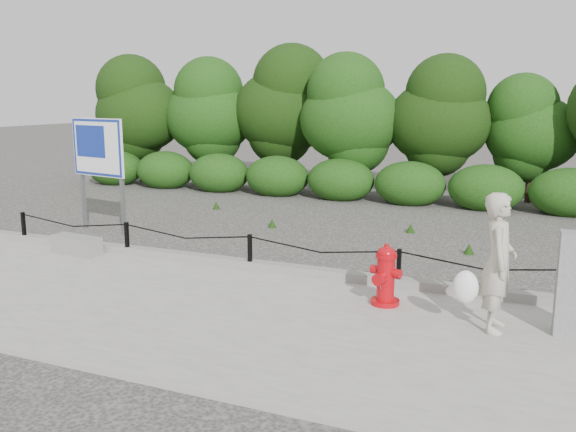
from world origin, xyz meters
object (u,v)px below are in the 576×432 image
(advertising_sign, at_px, (98,153))
(pedestrian, at_px, (496,264))
(concrete_block, at_px, (76,245))
(fire_hydrant, at_px, (385,276))

(advertising_sign, bearing_deg, pedestrian, -7.81)
(concrete_block, bearing_deg, advertising_sign, 117.71)
(fire_hydrant, height_order, advertising_sign, advertising_sign)
(pedestrian, xyz_separation_m, advertising_sign, (-8.38, 2.83, 0.82))
(fire_hydrant, xyz_separation_m, advertising_sign, (-6.93, 2.44, 1.25))
(fire_hydrant, relative_size, pedestrian, 0.50)
(concrete_block, xyz_separation_m, advertising_sign, (-1.01, 1.93, 1.50))
(pedestrian, xyz_separation_m, concrete_block, (-7.37, 0.90, -0.68))
(pedestrian, bearing_deg, advertising_sign, 68.45)
(concrete_block, relative_size, advertising_sign, 0.41)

